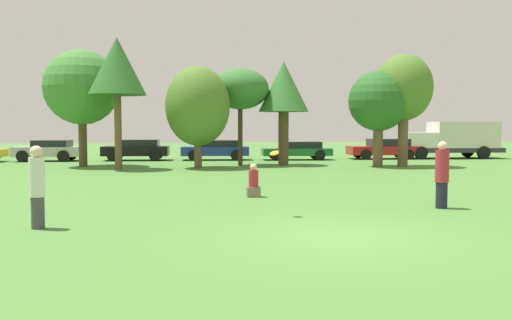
% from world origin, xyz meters
% --- Properties ---
extents(ground_plane, '(120.00, 120.00, 0.00)m').
position_xyz_m(ground_plane, '(0.00, 0.00, 0.00)').
color(ground_plane, '#477A33').
extents(person_thrower, '(0.32, 0.32, 1.73)m').
position_xyz_m(person_thrower, '(-6.05, 1.51, 0.89)').
color(person_thrower, '#3F3F47').
rests_on(person_thrower, ground).
extents(person_catcher, '(0.35, 0.35, 1.74)m').
position_xyz_m(person_catcher, '(3.59, 3.05, 0.88)').
color(person_catcher, '#191E33').
rests_on(person_catcher, ground).
extents(frisbee, '(0.24, 0.22, 0.16)m').
position_xyz_m(frisbee, '(-0.91, 2.43, 1.50)').
color(frisbee, orange).
extents(bystander_sitting, '(0.39, 0.33, 1.01)m').
position_xyz_m(bystander_sitting, '(-0.98, 5.90, 0.42)').
color(bystander_sitting, '#726651').
rests_on(bystander_sitting, ground).
extents(tree_0, '(3.94, 3.94, 6.16)m').
position_xyz_m(tree_0, '(-8.45, 19.14, 4.16)').
color(tree_0, brown).
rests_on(tree_0, ground).
extents(tree_1, '(2.81, 2.81, 6.49)m').
position_xyz_m(tree_1, '(-6.34, 16.94, 5.02)').
color(tree_1, brown).
rests_on(tree_1, ground).
extents(tree_2, '(3.28, 3.28, 5.19)m').
position_xyz_m(tree_2, '(-2.42, 17.33, 3.15)').
color(tree_2, brown).
rests_on(tree_2, ground).
extents(tree_3, '(3.12, 3.12, 5.28)m').
position_xyz_m(tree_3, '(-0.09, 18.98, 4.14)').
color(tree_3, '#473323').
rests_on(tree_3, ground).
extents(tree_4, '(2.74, 2.74, 5.68)m').
position_xyz_m(tree_4, '(2.28, 18.83, 4.19)').
color(tree_4, brown).
rests_on(tree_4, ground).
extents(tree_5, '(3.17, 3.17, 5.05)m').
position_xyz_m(tree_5, '(7.04, 17.10, 3.42)').
color(tree_5, brown).
rests_on(tree_5, ground).
extents(tree_6, '(3.02, 3.02, 5.93)m').
position_xyz_m(tree_6, '(8.40, 17.05, 4.11)').
color(tree_6, brown).
rests_on(tree_6, ground).
extents(parked_car_silver, '(3.91, 2.19, 1.29)m').
position_xyz_m(parked_car_silver, '(-11.43, 24.07, 0.69)').
color(parked_car_silver, '#B2B2B7').
rests_on(parked_car_silver, ground).
extents(parked_car_black, '(4.14, 2.13, 1.30)m').
position_xyz_m(parked_car_black, '(-6.10, 24.08, 0.70)').
color(parked_car_black, black).
rests_on(parked_car_black, ground).
extents(parked_car_blue, '(4.31, 2.05, 1.26)m').
position_xyz_m(parked_car_blue, '(-1.15, 23.84, 0.68)').
color(parked_car_blue, '#1E389E').
rests_on(parked_car_blue, ground).
extents(parked_car_green, '(4.46, 1.96, 1.16)m').
position_xyz_m(parked_car_green, '(4.03, 23.34, 0.63)').
color(parked_car_green, '#196633').
rests_on(parked_car_green, ground).
extents(parked_car_red, '(4.60, 2.18, 1.32)m').
position_xyz_m(parked_car_red, '(9.88, 23.58, 0.70)').
color(parked_car_red, red).
rests_on(parked_car_red, ground).
extents(delivery_truck_white, '(6.83, 2.65, 2.44)m').
position_xyz_m(delivery_truck_white, '(14.59, 23.63, 1.31)').
color(delivery_truck_white, '#2D2D33').
rests_on(delivery_truck_white, ground).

